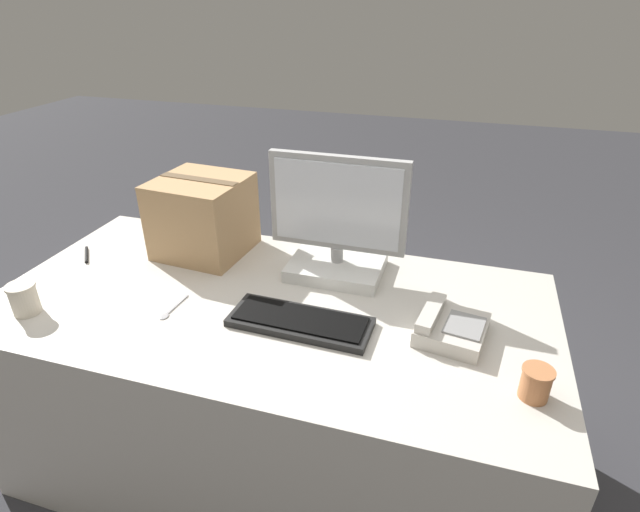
{
  "coord_description": "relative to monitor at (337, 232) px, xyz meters",
  "views": [
    {
      "loc": [
        0.55,
        -1.25,
        1.62
      ],
      "look_at": [
        0.15,
        0.08,
        0.87
      ],
      "focal_mm": 28.0,
      "sensor_mm": 36.0,
      "label": 1
    }
  ],
  "objects": [
    {
      "name": "keyboard",
      "position": [
        -0.02,
        -0.34,
        -0.15
      ],
      "size": [
        0.43,
        0.17,
        0.03
      ],
      "rotation": [
        0.0,
        0.0,
        -0.03
      ],
      "color": "black",
      "rests_on": "office_desk"
    },
    {
      "name": "spoon",
      "position": [
        -0.43,
        -0.39,
        -0.16
      ],
      "size": [
        0.03,
        0.15,
        0.0
      ],
      "rotation": [
        0.0,
        0.0,
        4.65
      ],
      "color": "#B2B2B7",
      "rests_on": "office_desk"
    },
    {
      "name": "desk_phone",
      "position": [
        0.41,
        -0.27,
        -0.13
      ],
      "size": [
        0.21,
        0.23,
        0.08
      ],
      "rotation": [
        0.0,
        0.0,
        -0.16
      ],
      "color": "beige",
      "rests_on": "office_desk"
    },
    {
      "name": "ground_plane",
      "position": [
        -0.16,
        -0.25,
        -0.88
      ],
      "size": [
        12.0,
        12.0,
        0.0
      ],
      "primitive_type": "plane",
      "color": "#38383D"
    },
    {
      "name": "office_desk",
      "position": [
        -0.16,
        -0.25,
        -0.52
      ],
      "size": [
        1.8,
        0.9,
        0.72
      ],
      "color": "beige",
      "rests_on": "ground_plane"
    },
    {
      "name": "cardboard_box",
      "position": [
        -0.52,
        0.02,
        -0.02
      ],
      "size": [
        0.34,
        0.33,
        0.29
      ],
      "rotation": [
        0.0,
        0.0,
        -0.08
      ],
      "color": "tan",
      "rests_on": "office_desk"
    },
    {
      "name": "paper_cup_right",
      "position": [
        0.63,
        -0.46,
        -0.12
      ],
      "size": [
        0.08,
        0.08,
        0.09
      ],
      "color": "#BC7547",
      "rests_on": "office_desk"
    },
    {
      "name": "pen_marker",
      "position": [
        -0.94,
        -0.16,
        -0.15
      ],
      "size": [
        0.09,
        0.11,
        0.01
      ],
      "rotation": [
        0.0,
        0.0,
        2.26
      ],
      "color": "black",
      "rests_on": "office_desk"
    },
    {
      "name": "paper_cup_left",
      "position": [
        -0.86,
        -0.53,
        -0.11
      ],
      "size": [
        0.09,
        0.09,
        0.1
      ],
      "color": "beige",
      "rests_on": "office_desk"
    },
    {
      "name": "monitor",
      "position": [
        0.0,
        0.0,
        0.0
      ],
      "size": [
        0.47,
        0.26,
        0.43
      ],
      "color": "white",
      "rests_on": "office_desk"
    }
  ]
}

